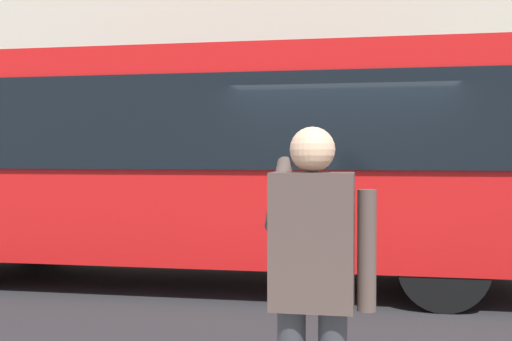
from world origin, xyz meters
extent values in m
plane|color=#232326|center=(0.00, 0.00, 0.00)|extent=(60.00, 60.00, 0.00)
cube|color=red|center=(1.90, -0.51, 1.70)|extent=(9.00, 2.50, 2.60)
cube|color=black|center=(1.90, 0.75, 2.10)|extent=(7.60, 0.06, 1.10)
cylinder|color=black|center=(4.90, -1.61, 0.50)|extent=(1.00, 0.28, 1.00)
cylinder|color=black|center=(-1.10, -1.61, 0.50)|extent=(1.00, 0.28, 1.00)
cylinder|color=black|center=(-1.10, 0.59, 0.50)|extent=(1.00, 0.28, 1.00)
cube|color=#473833|center=(-0.02, 4.66, 1.30)|extent=(0.40, 0.24, 0.66)
sphere|color=#D8A884|center=(-0.02, 4.66, 1.74)|extent=(0.22, 0.22, 0.22)
cylinder|color=#473833|center=(-0.28, 4.66, 1.26)|extent=(0.09, 0.09, 0.58)
cylinder|color=#473833|center=(0.16, 4.50, 1.52)|extent=(0.09, 0.48, 0.37)
cube|color=black|center=(0.08, 4.36, 1.72)|extent=(0.07, 0.01, 0.14)
camera|label=1|loc=(-0.29, 7.67, 1.71)|focal=43.89mm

